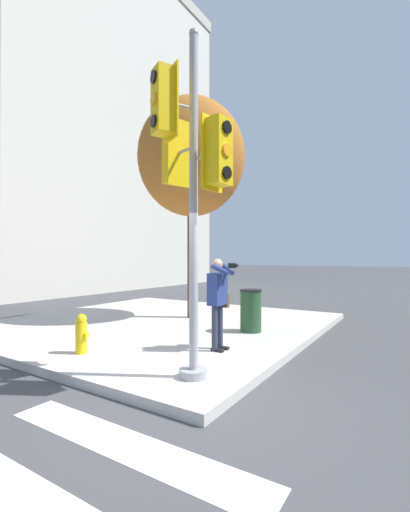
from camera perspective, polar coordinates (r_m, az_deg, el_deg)
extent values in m
plane|color=#424244|center=(4.80, -2.17, -23.07)|extent=(160.00, 160.00, 0.00)
cube|color=#BCB7AD|center=(9.50, -7.79, -11.14)|extent=(8.00, 8.00, 0.14)
cube|color=silver|center=(3.94, -13.04, -28.32)|extent=(0.49, 3.19, 0.01)
cube|color=silver|center=(3.42, -27.11, -33.07)|extent=(0.49, 3.19, 0.01)
cylinder|color=#939399|center=(5.18, -1.93, -18.91)|extent=(0.41, 0.41, 0.12)
cylinder|color=#939399|center=(4.97, -1.92, 8.98)|extent=(0.13, 0.13, 4.79)
sphere|color=#939399|center=(5.88, -1.91, 33.09)|extent=(0.14, 0.14, 0.14)
cylinder|color=#939399|center=(5.32, -3.41, 17.14)|extent=(0.13, 0.30, 0.05)
cube|color=#E5B70C|center=(5.53, -5.17, 16.47)|extent=(0.36, 0.32, 0.90)
cube|color=#E5B70C|center=(5.42, -4.32, 16.79)|extent=(0.41, 0.15, 1.02)
cylinder|color=black|center=(5.72, -6.00, 19.02)|extent=(0.17, 0.08, 0.17)
cylinder|color=orange|center=(5.63, -6.00, 16.14)|extent=(0.17, 0.08, 0.17)
cylinder|color=black|center=(5.55, -6.00, 13.17)|extent=(0.17, 0.08, 0.17)
cylinder|color=#939399|center=(4.97, -0.09, 16.33)|extent=(0.10, 0.30, 0.05)
cube|color=#E5B70C|center=(4.81, 2.38, 16.93)|extent=(0.34, 0.29, 0.90)
cube|color=#E5B70C|center=(4.89, 1.14, 16.63)|extent=(0.42, 0.09, 1.02)
cylinder|color=black|center=(4.82, 3.70, 20.63)|extent=(0.17, 0.06, 0.17)
cylinder|color=orange|center=(4.73, 3.71, 17.24)|extent=(0.17, 0.06, 0.17)
cylinder|color=black|center=(4.64, 3.71, 13.71)|extent=(0.17, 0.06, 0.17)
cylinder|color=#939399|center=(5.27, -4.13, 23.73)|extent=(0.28, 0.18, 0.05)
cube|color=#E5B70C|center=(5.17, -7.06, 24.23)|extent=(0.35, 0.38, 0.90)
cube|color=#E5B70C|center=(5.22, -5.60, 23.99)|extent=(0.22, 0.38, 1.02)
cylinder|color=black|center=(5.26, -8.59, 27.44)|extent=(0.11, 0.16, 0.17)
cylinder|color=orange|center=(5.13, -8.59, 24.47)|extent=(0.11, 0.16, 0.17)
cylinder|color=black|center=(5.01, -8.59, 21.35)|extent=(0.11, 0.16, 0.17)
cube|color=black|center=(6.48, 2.09, -15.41)|extent=(0.09, 0.24, 0.05)
cube|color=black|center=(6.65, 2.98, -15.02)|extent=(0.09, 0.24, 0.05)
cylinder|color=#282D42|center=(6.42, 1.61, -11.95)|extent=(0.11, 0.11, 0.84)
cylinder|color=#282D42|center=(6.59, 2.52, -11.65)|extent=(0.11, 0.11, 0.84)
cube|color=navy|center=(6.40, 2.07, -5.51)|extent=(0.40, 0.22, 0.59)
sphere|color=tan|center=(6.37, 2.07, -1.40)|extent=(0.21, 0.21, 0.21)
cube|color=black|center=(6.22, 4.54, -1.61)|extent=(0.12, 0.10, 0.09)
cylinder|color=black|center=(6.19, 5.11, -1.61)|extent=(0.06, 0.08, 0.06)
cylinder|color=navy|center=(6.19, 2.56, -2.27)|extent=(0.23, 0.35, 0.22)
cylinder|color=navy|center=(6.42, 3.75, -2.20)|extent=(0.23, 0.35, 0.22)
cube|color=brown|center=(6.68, 3.14, -7.42)|extent=(0.10, 0.20, 0.26)
cylinder|color=brown|center=(9.86, -2.29, 0.00)|extent=(0.23, 0.23, 3.54)
ellipsoid|color=#A86023|center=(10.28, -2.28, 16.08)|extent=(3.08, 3.08, 3.39)
cylinder|color=yellow|center=(6.69, -19.90, -12.70)|extent=(0.21, 0.21, 0.55)
sphere|color=yellow|center=(6.62, -19.90, -9.85)|extent=(0.19, 0.19, 0.19)
cylinder|color=yellow|center=(6.57, -19.17, -12.38)|extent=(0.09, 0.06, 0.09)
cylinder|color=#234728|center=(8.11, 7.63, -9.13)|extent=(0.49, 0.49, 0.94)
cylinder|color=black|center=(8.05, 7.63, -5.68)|extent=(0.51, 0.51, 0.04)
cube|color=beige|center=(25.98, -20.34, 17.62)|extent=(15.86, 11.16, 19.71)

